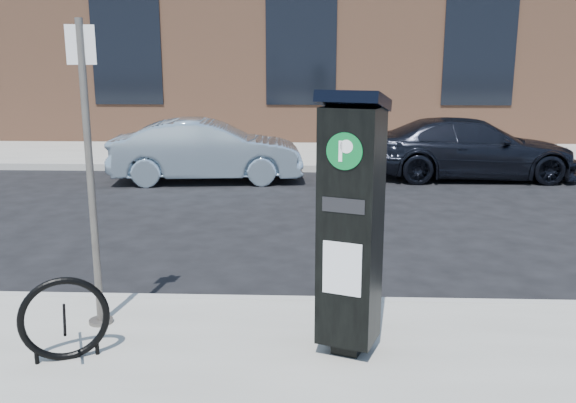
{
  "coord_description": "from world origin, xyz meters",
  "views": [
    {
      "loc": [
        0.34,
        -5.77,
        2.48
      ],
      "look_at": [
        0.09,
        0.5,
        1.03
      ],
      "focal_mm": 38.0,
      "sensor_mm": 36.0,
      "label": 1
    }
  ],
  "objects_px": {
    "bike_rack": "(64,319)",
    "sign_pole": "(91,180)",
    "car_silver": "(207,151)",
    "parking_kiosk": "(350,223)",
    "car_dark": "(471,149)"
  },
  "relations": [
    {
      "from": "bike_rack",
      "to": "sign_pole",
      "type": "bearing_deg",
      "value": 64.46
    },
    {
      "from": "sign_pole",
      "to": "car_silver",
      "type": "xyz_separation_m",
      "value": [
        -0.29,
        7.49,
        -0.83
      ]
    },
    {
      "from": "parking_kiosk",
      "to": "car_silver",
      "type": "bearing_deg",
      "value": 128.08
    },
    {
      "from": "parking_kiosk",
      "to": "car_silver",
      "type": "height_order",
      "value": "parking_kiosk"
    },
    {
      "from": "sign_pole",
      "to": "car_silver",
      "type": "height_order",
      "value": "sign_pole"
    },
    {
      "from": "car_dark",
      "to": "parking_kiosk",
      "type": "bearing_deg",
      "value": 159.24
    },
    {
      "from": "parking_kiosk",
      "to": "car_dark",
      "type": "height_order",
      "value": "parking_kiosk"
    },
    {
      "from": "bike_rack",
      "to": "car_dark",
      "type": "relative_size",
      "value": 0.16
    },
    {
      "from": "sign_pole",
      "to": "car_dark",
      "type": "bearing_deg",
      "value": 38.77
    },
    {
      "from": "parking_kiosk",
      "to": "car_dark",
      "type": "bearing_deg",
      "value": 90.55
    },
    {
      "from": "car_silver",
      "to": "car_dark",
      "type": "height_order",
      "value": "car_silver"
    },
    {
      "from": "sign_pole",
      "to": "car_silver",
      "type": "bearing_deg",
      "value": 74.44
    },
    {
      "from": "sign_pole",
      "to": "bike_rack",
      "type": "relative_size",
      "value": 3.84
    },
    {
      "from": "car_silver",
      "to": "car_dark",
      "type": "relative_size",
      "value": 0.89
    },
    {
      "from": "parking_kiosk",
      "to": "car_silver",
      "type": "relative_size",
      "value": 0.54
    }
  ]
}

